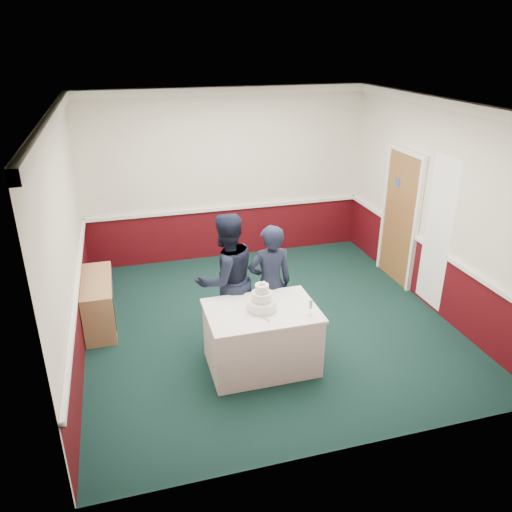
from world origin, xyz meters
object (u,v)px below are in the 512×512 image
object	(u,v)px
champagne_flute	(311,305)
person_woman	(270,284)
sideboard	(99,302)
cake_knife	(264,318)
person_man	(226,279)
cake_table	(262,337)
wedding_cake	(262,301)

from	to	relation	value
champagne_flute	person_woman	xyz separation A→B (m)	(-0.22, 0.84, -0.12)
sideboard	cake_knife	distance (m)	2.59
person_man	cake_knife	bearing A→B (deg)	85.91
sideboard	cake_table	world-z (taller)	cake_table
champagne_flute	cake_knife	bearing A→B (deg)	171.42
person_woman	cake_table	bearing A→B (deg)	63.42
sideboard	champagne_flute	size ratio (longest dim) A/B	5.85
champagne_flute	person_man	size ratio (longest dim) A/B	0.12
wedding_cake	cake_knife	xyz separation A→B (m)	(-0.03, -0.20, -0.11)
cake_knife	champagne_flute	bearing A→B (deg)	-30.53
wedding_cake	person_man	size ratio (longest dim) A/B	0.21
cake_table	person_woman	xyz separation A→B (m)	(0.28, 0.56, 0.41)
person_man	person_woman	bearing A→B (deg)	145.98
cake_table	sideboard	bearing A→B (deg)	141.31
cake_table	champagne_flute	distance (m)	0.78
cake_table	cake_knife	size ratio (longest dim) A/B	6.00
cake_knife	wedding_cake	bearing A→B (deg)	59.53
wedding_cake	person_woman	world-z (taller)	person_woman
person_woman	wedding_cake	bearing A→B (deg)	63.42
cake_knife	person_woman	world-z (taller)	person_woman
cake_table	champagne_flute	size ratio (longest dim) A/B	6.44
cake_table	person_man	xyz separation A→B (m)	(-0.27, 0.71, 0.49)
wedding_cake	cake_knife	world-z (taller)	wedding_cake
sideboard	cake_knife	bearing A→B (deg)	-42.61
wedding_cake	person_woman	size ratio (longest dim) A/B	0.22
cake_table	person_woman	distance (m)	0.75
sideboard	cake_knife	size ratio (longest dim) A/B	5.45
sideboard	person_man	xyz separation A→B (m)	(1.64, -0.82, 0.54)
cake_table	person_woman	size ratio (longest dim) A/B	0.81
wedding_cake	person_woman	distance (m)	0.63
cake_knife	person_man	size ratio (longest dim) A/B	0.12
champagne_flute	person_woman	world-z (taller)	person_woman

